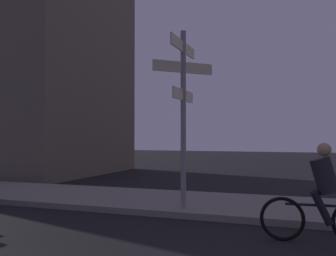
{
  "coord_description": "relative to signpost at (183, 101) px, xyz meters",
  "views": [
    {
      "loc": [
        1.97,
        -2.51,
        1.72
      ],
      "look_at": [
        -0.78,
        5.06,
        1.89
      ],
      "focal_mm": 40.44,
      "sensor_mm": 36.0,
      "label": 1
    }
  ],
  "objects": [
    {
      "name": "sidewalk_kerb",
      "position": [
        0.54,
        1.07,
        -2.42
      ],
      "size": [
        40.0,
        2.98,
        0.14
      ],
      "primitive_type": "cube",
      "color": "gray",
      "rests_on": "ground_plane"
    },
    {
      "name": "signpost",
      "position": [
        0.0,
        0.0,
        0.0
      ],
      "size": [
        1.05,
        1.64,
        3.89
      ],
      "color": "gray",
      "rests_on": "sidewalk_kerb"
    },
    {
      "name": "cyclist",
      "position": [
        2.75,
        -1.36,
        -1.75
      ],
      "size": [
        1.82,
        0.34,
        1.61
      ],
      "color": "black",
      "rests_on": "ground_plane"
    }
  ]
}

